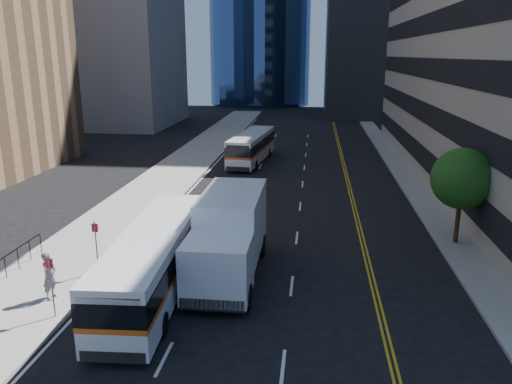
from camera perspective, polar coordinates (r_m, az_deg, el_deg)
ground at (r=20.73m, az=2.41°, el=-13.00°), size 160.00×160.00×0.00m
sidewalk_west at (r=45.82m, az=-8.39°, el=2.95°), size 5.00×90.00×0.15m
sidewalk_east at (r=44.95m, az=16.42°, el=2.24°), size 2.00×90.00×0.15m
street_tree at (r=28.00m, az=22.51°, el=1.40°), size 3.20×3.20×5.10m
bus_front at (r=21.58m, az=-11.49°, el=-7.58°), size 2.98×11.10×2.83m
bus_rear at (r=47.14m, az=-0.47°, el=5.23°), size 3.42×10.79×2.74m
box_truck at (r=22.67m, az=-3.11°, el=-4.99°), size 2.76×7.80×3.73m
pedestrian at (r=22.30m, az=-22.54°, el=-8.81°), size 0.53×0.76×2.01m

